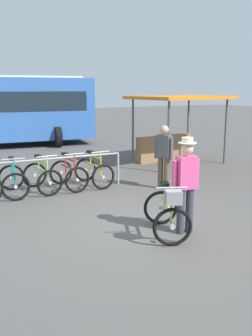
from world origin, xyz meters
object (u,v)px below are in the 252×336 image
(racked_bike_teal, at_px, (13,180))
(pedestrian_with_backpack, at_px, (164,153))
(racked_bike_lime, at_px, (42,177))
(market_stall, at_px, (173,122))
(racked_bike_red, at_px, (69,174))
(featured_bicycle, at_px, (167,212))
(person_with_featured_bike, at_px, (186,181))
(racked_bike_yellow, at_px, (94,172))

(racked_bike_teal, relative_size, pedestrian_with_backpack, 0.72)
(racked_bike_lime, relative_size, market_stall, 0.35)
(pedestrian_with_backpack, bearing_deg, racked_bike_red, 149.60)
(racked_bike_red, bearing_deg, pedestrian_with_backpack, -30.40)
(pedestrian_with_backpack, bearing_deg, featured_bicycle, -124.63)
(racked_bike_red, relative_size, person_with_featured_bike, 0.65)
(racked_bike_yellow, distance_m, featured_bicycle, 3.89)
(racked_bike_lime, bearing_deg, racked_bike_yellow, -3.19)
(racked_bike_teal, xyz_separation_m, racked_bike_yellow, (2.10, -0.12, 0.00))
(racked_bike_teal, height_order, person_with_featured_bike, person_with_featured_bike)
(pedestrian_with_backpack, height_order, market_stall, market_stall)
(person_with_featured_bike, xyz_separation_m, pedestrian_with_backpack, (1.46, 2.68, -0.01))
(racked_bike_yellow, bearing_deg, pedestrian_with_backpack, -40.28)
(racked_bike_lime, distance_m, person_with_featured_bike, 4.23)
(featured_bicycle, relative_size, pedestrian_with_backpack, 0.77)
(racked_bike_yellow, relative_size, person_with_featured_bike, 0.65)
(person_with_featured_bike, relative_size, pedestrian_with_backpack, 1.05)
(racked_bike_yellow, bearing_deg, racked_bike_teal, 176.81)
(racked_bike_lime, xyz_separation_m, racked_bike_yellow, (1.40, -0.08, 0.00))
(racked_bike_red, bearing_deg, person_with_featured_bike, -80.41)
(racked_bike_lime, xyz_separation_m, person_with_featured_bike, (1.36, -3.96, 0.58))
(person_with_featured_bike, bearing_deg, racked_bike_red, 99.59)
(racked_bike_teal, distance_m, racked_bike_lime, 0.70)
(pedestrian_with_backpack, bearing_deg, racked_bike_lime, 155.53)
(market_stall, bearing_deg, racked_bike_lime, -163.77)
(racked_bike_yellow, bearing_deg, racked_bike_red, 176.81)
(racked_bike_red, bearing_deg, racked_bike_yellow, -3.19)
(racked_bike_yellow, xyz_separation_m, market_stall, (3.77, 1.58, 1.03))
(racked_bike_teal, bearing_deg, racked_bike_lime, -3.19)
(featured_bicycle, relative_size, person_with_featured_bike, 0.73)
(person_with_featured_bike, bearing_deg, pedestrian_with_backpack, 61.39)
(racked_bike_teal, height_order, racked_bike_lime, same)
(racked_bike_teal, distance_m, racked_bike_red, 1.40)
(racked_bike_red, xyz_separation_m, featured_bicycle, (0.29, -3.90, 0.08))
(racked_bike_red, height_order, market_stall, market_stall)
(racked_bike_teal, distance_m, person_with_featured_bike, 4.54)
(racked_bike_teal, bearing_deg, racked_bike_red, -3.19)
(racked_bike_lime, height_order, pedestrian_with_backpack, pedestrian_with_backpack)
(racked_bike_lime, height_order, racked_bike_yellow, same)
(racked_bike_teal, xyz_separation_m, market_stall, (5.86, 1.46, 1.03))
(racked_bike_red, height_order, racked_bike_yellow, same)
(racked_bike_red, xyz_separation_m, market_stall, (4.47, 1.54, 1.03))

